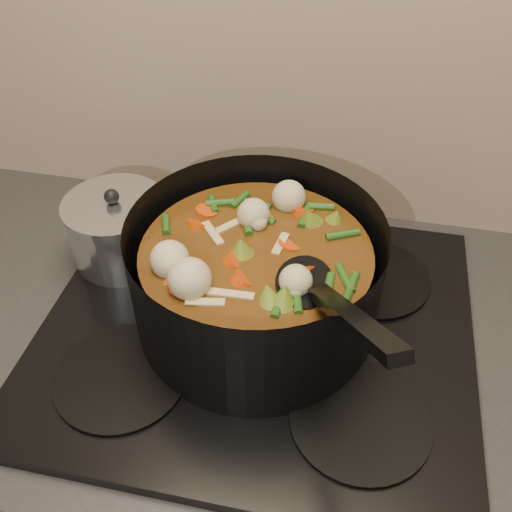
# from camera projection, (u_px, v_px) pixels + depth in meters

# --- Properties ---
(counter) EXTENTS (2.64, 0.64, 0.91)m
(counter) POSITION_uv_depth(u_px,v_px,m) (257.00, 477.00, 1.16)
(counter) COLOR brown
(counter) RESTS_ON ground
(stovetop) EXTENTS (0.62, 0.54, 0.03)m
(stovetop) POSITION_uv_depth(u_px,v_px,m) (257.00, 328.00, 0.84)
(stovetop) COLOR black
(stovetop) RESTS_ON counter
(stockpot) EXTENTS (0.42, 0.46, 0.25)m
(stockpot) POSITION_uv_depth(u_px,v_px,m) (256.00, 278.00, 0.79)
(stockpot) COLOR black
(stockpot) RESTS_ON stovetop
(saucepan) EXTENTS (0.16, 0.16, 0.13)m
(saucepan) POSITION_uv_depth(u_px,v_px,m) (118.00, 229.00, 0.91)
(saucepan) COLOR silver
(saucepan) RESTS_ON stovetop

